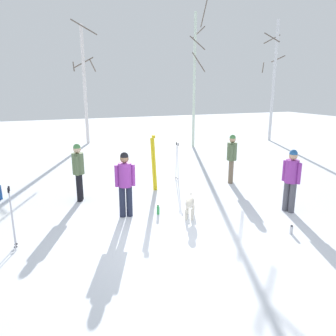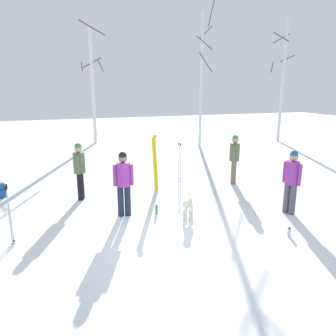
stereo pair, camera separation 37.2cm
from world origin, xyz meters
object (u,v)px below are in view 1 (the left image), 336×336
Objects in this scene: birch_tree_6 at (273,80)px; person_1 at (232,156)px; ski_poles_1 at (177,160)px; dog at (190,203)px; water_bottle_1 at (158,210)px; birch_tree_4 at (85,83)px; ski_pair_planted_1 at (154,163)px; ski_poles_0 at (12,216)px; person_0 at (78,169)px; person_3 at (291,177)px; water_bottle_0 at (291,230)px; person_2 at (125,180)px; birch_tree_5 at (195,79)px.

person_1 is at bearing -136.14° from birch_tree_6.
birch_tree_6 is at bearing 34.18° from ski_poles_1.
dog is 0.89m from water_bottle_1.
person_1 is 0.25× the size of birch_tree_4.
person_1 is 0.24× the size of birch_tree_6.
ski_pair_planted_1 is 1.35× the size of ski_poles_0.
person_0 is 5.19m from person_1.
person_3 is 2.82m from dog.
water_bottle_1 is at bearing 137.73° from water_bottle_0.
birch_tree_6 reaches higher than water_bottle_0.
birch_tree_6 is (12.64, 7.06, 2.76)m from person_0.
person_0 and person_3 have the same top height.
person_1 is 7.24m from ski_poles_0.
ski_poles_1 is at bearing 33.57° from ski_poles_0.
person_1 is 11.14m from birch_tree_4.
birch_tree_6 is (11.67, 8.77, 2.76)m from person_2.
dog is 0.43× the size of ski_pair_planted_1.
ski_poles_1 is at bearing 98.18° from water_bottle_0.
person_3 is at bearing -90.62° from person_1.
ski_pair_planted_1 is (1.40, 1.80, -0.07)m from person_2.
birch_tree_5 is (8.73, 9.35, 3.02)m from ski_poles_0.
birch_tree_5 is (4.64, 9.21, 3.35)m from dog.
birch_tree_5 reaches higher than person_3.
person_3 is at bearing -18.42° from water_bottle_1.
birch_tree_5 is 1.06× the size of birch_tree_6.
ski_poles_0 is (-3.99, -2.63, -0.18)m from ski_pair_planted_1.
ski_poles_1 is at bearing 149.57° from person_1.
ski_pair_planted_1 reaches higher than person_0.
birch_tree_4 reaches higher than ski_poles_0.
person_2 is 0.24× the size of birch_tree_6.
dog is (-2.72, -2.31, -0.59)m from person_1.
ski_pair_planted_1 is 8.70m from birch_tree_5.
dog is at bearing -24.81° from person_2.
dog is at bearing -44.22° from person_0.
person_0 is at bearing -99.30° from birch_tree_4.
ski_poles_1 is at bearing 13.92° from person_0.
birch_tree_5 reaches higher than birch_tree_6.
ski_poles_1 is at bearing -145.82° from birch_tree_6.
person_3 is 2.15× the size of dog.
person_1 is at bearing -71.00° from birch_tree_4.
ski_poles_0 is (-6.81, -2.45, -0.26)m from person_1.
birch_tree_4 is (-3.50, 13.17, 2.54)m from person_3.
ski_poles_0 is 0.20× the size of birch_tree_4.
water_bottle_1 is 0.04× the size of birch_tree_5.
dog is 2.91× the size of water_bottle_1.
birch_tree_5 reaches higher than ski_poles_0.
person_2 is at bearing 155.19° from dog.
ski_poles_0 reaches higher than dog.
person_3 is 10.39m from birch_tree_5.
birch_tree_4 is 6.40m from birch_tree_5.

